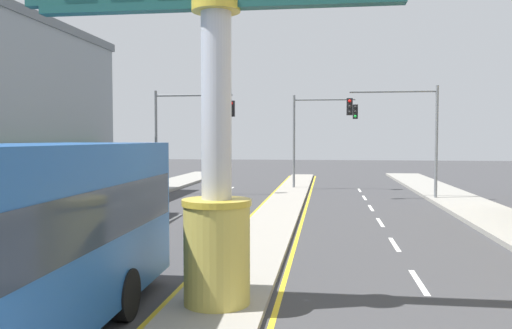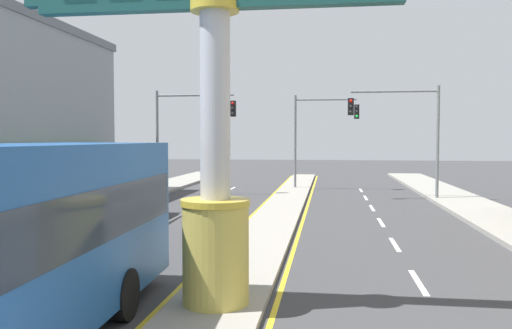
# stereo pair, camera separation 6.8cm
# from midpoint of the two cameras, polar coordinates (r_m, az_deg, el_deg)

# --- Properties ---
(median_strip) EXTENTS (1.92, 52.00, 0.14)m
(median_strip) POSITION_cam_midpoint_polar(r_m,az_deg,el_deg) (21.62, 2.18, -5.90)
(median_strip) COLOR gray
(median_strip) RESTS_ON ground
(sidewalk_left) EXTENTS (2.92, 60.00, 0.18)m
(sidewalk_left) POSITION_cam_midpoint_polar(r_m,az_deg,el_deg) (22.50, -22.01, -5.71)
(sidewalk_left) COLOR gray
(sidewalk_left) RESTS_ON ground
(lane_markings) EXTENTS (8.66, 52.00, 0.01)m
(lane_markings) POSITION_cam_midpoint_polar(r_m,az_deg,el_deg) (20.30, 1.80, -6.66)
(lane_markings) COLOR silver
(lane_markings) RESTS_ON ground
(district_sign) EXTENTS (7.65, 1.36, 7.11)m
(district_sign) POSITION_cam_midpoint_polar(r_m,az_deg,el_deg) (10.10, -4.28, 4.99)
(district_sign) COLOR gold
(district_sign) RESTS_ON median_strip
(traffic_light_left_side) EXTENTS (4.86, 0.46, 6.20)m
(traffic_light_left_side) POSITION_cam_midpoint_polar(r_m,az_deg,el_deg) (31.19, -7.59, 4.45)
(traffic_light_left_side) COLOR slate
(traffic_light_left_side) RESTS_ON ground
(traffic_light_right_side) EXTENTS (4.86, 0.46, 6.20)m
(traffic_light_right_side) POSITION_cam_midpoint_polar(r_m,az_deg,el_deg) (29.38, 15.91, 4.46)
(traffic_light_right_side) COLOR slate
(traffic_light_right_side) RESTS_ON ground
(traffic_light_median_far) EXTENTS (4.20, 0.46, 6.20)m
(traffic_light_median_far) POSITION_cam_midpoint_polar(r_m,az_deg,el_deg) (34.49, 6.84, 4.20)
(traffic_light_median_far) COLOR slate
(traffic_light_median_far) RESTS_ON ground
(suv_near_right_lane) EXTENTS (2.12, 4.68, 1.90)m
(suv_near_right_lane) POSITION_cam_midpoint_polar(r_m,az_deg,el_deg) (22.10, -13.50, -3.40)
(suv_near_right_lane) COLOR white
(suv_near_right_lane) RESTS_ON ground
(suv_far_right_lane) EXTENTS (1.97, 4.60, 1.90)m
(suv_far_right_lane) POSITION_cam_midpoint_polar(r_m,az_deg,el_deg) (15.37, -23.90, -6.27)
(suv_far_right_lane) COLOR navy
(suv_far_right_lane) RESTS_ON ground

